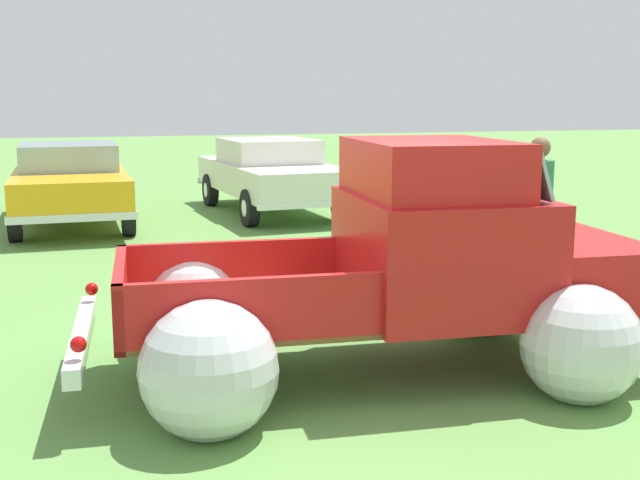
# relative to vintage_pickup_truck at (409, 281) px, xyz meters

# --- Properties ---
(ground_plane) EXTENTS (80.00, 80.00, 0.00)m
(ground_plane) POSITION_rel_vintage_pickup_truck_xyz_m (-0.39, 0.02, -0.76)
(ground_plane) COLOR #609347
(vintage_pickup_truck) EXTENTS (4.73, 2.98, 1.96)m
(vintage_pickup_truck) POSITION_rel_vintage_pickup_truck_xyz_m (0.00, 0.00, 0.00)
(vintage_pickup_truck) COLOR black
(vintage_pickup_truck) RESTS_ON ground
(show_car_0) EXTENTS (2.05, 4.62, 1.43)m
(show_car_0) POSITION_rel_vintage_pickup_truck_xyz_m (-2.85, 8.76, 0.03)
(show_car_0) COLOR black
(show_car_0) RESTS_ON ground
(show_car_1) EXTENTS (2.33, 4.73, 1.43)m
(show_car_1) POSITION_rel_vintage_pickup_truck_xyz_m (0.89, 9.22, 0.03)
(show_car_1) COLOR black
(show_car_1) RESTS_ON ground
(spectator_0) EXTENTS (0.47, 0.49, 1.80)m
(spectator_0) POSITION_rel_vintage_pickup_truck_xyz_m (2.51, 2.20, 0.28)
(spectator_0) COLOR #4C4742
(spectator_0) RESTS_ON ground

